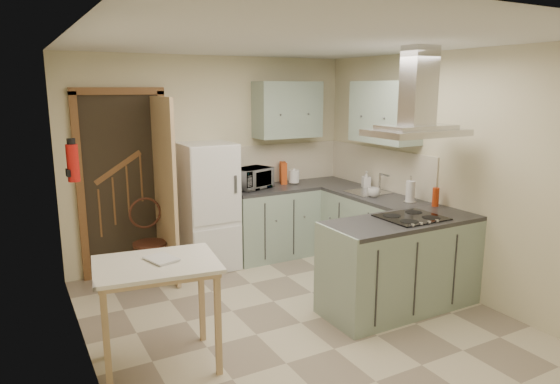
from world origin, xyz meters
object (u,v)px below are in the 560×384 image
extractor_hood (416,132)px  microwave (252,178)px  drop_leaf_table (159,315)px  peninsula (401,264)px  bentwood_chair (150,244)px  fridge (208,206)px

extractor_hood → microwave: extractor_hood is taller
drop_leaf_table → peninsula: bearing=5.2°
extractor_hood → bentwood_chair: 3.10m
extractor_hood → drop_leaf_table: 2.77m
microwave → drop_leaf_table: bearing=-151.3°
microwave → fridge: bearing=163.6°
peninsula → microwave: bearing=107.4°
fridge → bentwood_chair: size_ratio=1.80×
fridge → peninsula: bearing=-58.3°
drop_leaf_table → microwave: 2.65m
peninsula → extractor_hood: 1.27m
fridge → microwave: fridge is taller
fridge → drop_leaf_table: fridge is taller
peninsula → extractor_hood: (0.10, 0.00, 1.27)m
drop_leaf_table → bentwood_chair: drop_leaf_table is taller
peninsula → drop_leaf_table: size_ratio=1.71×
extractor_hood → microwave: bearing=109.9°
peninsula → microwave: size_ratio=3.32×
peninsula → bentwood_chair: (-1.95, 1.92, -0.03)m
drop_leaf_table → microwave: (1.72, 1.91, 0.60)m
extractor_hood → bentwood_chair: extractor_hood is taller
fridge → drop_leaf_table: size_ratio=1.66×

